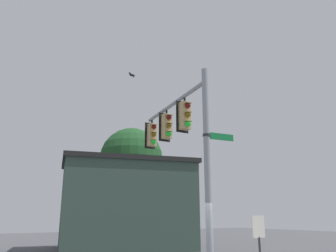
{
  "coord_description": "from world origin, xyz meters",
  "views": [
    {
      "loc": [
        6.86,
        8.28,
        2.11
      ],
      "look_at": [
        -0.48,
        -3.05,
        5.71
      ],
      "focal_mm": 36.19,
      "sensor_mm": 36.0,
      "label": 1
    }
  ],
  "objects_px": {
    "historical_marker": "(259,237)",
    "traffic_light_mid_outer": "(152,135)",
    "traffic_light_mid_inner": "(167,126)",
    "bird_flying": "(132,75)",
    "traffic_light_nearest_pole": "(185,116)",
    "street_name_sign": "(215,136)"
  },
  "relations": [
    {
      "from": "historical_marker",
      "to": "traffic_light_mid_outer",
      "type": "bearing_deg",
      "value": -66.84
    },
    {
      "from": "traffic_light_mid_inner",
      "to": "bird_flying",
      "type": "distance_m",
      "value": 3.11
    },
    {
      "from": "bird_flying",
      "to": "traffic_light_mid_inner",
      "type": "bearing_deg",
      "value": 124.65
    },
    {
      "from": "traffic_light_nearest_pole",
      "to": "traffic_light_mid_outer",
      "type": "relative_size",
      "value": 1.0
    },
    {
      "from": "traffic_light_nearest_pole",
      "to": "street_name_sign",
      "type": "bearing_deg",
      "value": 92.62
    },
    {
      "from": "traffic_light_nearest_pole",
      "to": "traffic_light_mid_outer",
      "type": "distance_m",
      "value": 3.39
    },
    {
      "from": "traffic_light_mid_inner",
      "to": "street_name_sign",
      "type": "relative_size",
      "value": 1.15
    },
    {
      "from": "traffic_light_mid_outer",
      "to": "street_name_sign",
      "type": "bearing_deg",
      "value": 84.61
    },
    {
      "from": "traffic_light_mid_inner",
      "to": "historical_marker",
      "type": "distance_m",
      "value": 5.53
    },
    {
      "from": "traffic_light_nearest_pole",
      "to": "bird_flying",
      "type": "relative_size",
      "value": 3.41
    },
    {
      "from": "traffic_light_nearest_pole",
      "to": "traffic_light_mid_inner",
      "type": "distance_m",
      "value": 1.69
    },
    {
      "from": "street_name_sign",
      "to": "historical_marker",
      "type": "relative_size",
      "value": 0.54
    },
    {
      "from": "traffic_light_mid_inner",
      "to": "traffic_light_nearest_pole",
      "type": "bearing_deg",
      "value": 80.96
    },
    {
      "from": "traffic_light_mid_inner",
      "to": "traffic_light_mid_outer",
      "type": "height_order",
      "value": "same"
    },
    {
      "from": "street_name_sign",
      "to": "bird_flying",
      "type": "height_order",
      "value": "bird_flying"
    },
    {
      "from": "traffic_light_mid_outer",
      "to": "street_name_sign",
      "type": "distance_m",
      "value": 5.03
    },
    {
      "from": "traffic_light_mid_outer",
      "to": "historical_marker",
      "type": "relative_size",
      "value": 0.62
    },
    {
      "from": "traffic_light_nearest_pole",
      "to": "street_name_sign",
      "type": "relative_size",
      "value": 1.15
    },
    {
      "from": "traffic_light_mid_outer",
      "to": "historical_marker",
      "type": "distance_m",
      "value": 6.42
    },
    {
      "from": "traffic_light_nearest_pole",
      "to": "historical_marker",
      "type": "xyz_separation_m",
      "value": [
        -2.4,
        1.02,
        -4.33
      ]
    },
    {
      "from": "street_name_sign",
      "to": "historical_marker",
      "type": "distance_m",
      "value": 4.03
    },
    {
      "from": "traffic_light_mid_inner",
      "to": "historical_marker",
      "type": "bearing_deg",
      "value": 128.38
    }
  ]
}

